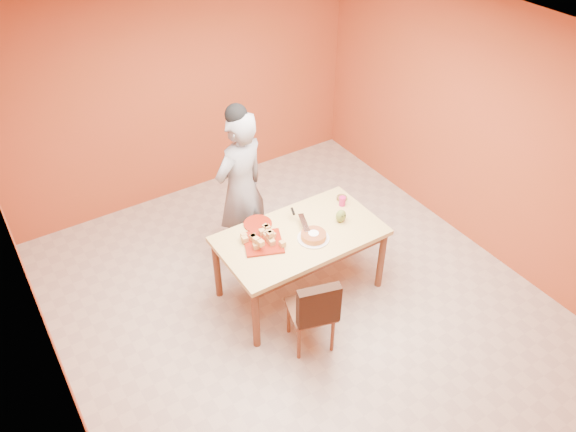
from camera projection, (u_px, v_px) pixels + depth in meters
floor at (298, 302)px, 5.76m from camera, size 5.00×5.00×0.00m
ceiling at (302, 46)px, 4.10m from camera, size 5.00×5.00×0.00m
wall_back at (183, 91)px, 6.59m from camera, size 4.50×0.00×4.50m
wall_left at (35, 295)px, 3.97m from camera, size 0.00×5.00×5.00m
wall_right at (478, 128)px, 5.89m from camera, size 0.00×5.00×5.00m
dining_table at (300, 241)px, 5.50m from camera, size 1.60×0.90×0.76m
dining_chair at (312, 309)px, 5.08m from camera, size 0.51×0.56×0.88m
pastry_pile at (263, 238)px, 5.28m from camera, size 0.32×0.32×0.11m
person at (241, 189)px, 5.82m from camera, size 0.74×0.59×1.77m
pastry_platter at (263, 243)px, 5.32m from camera, size 0.47×0.47×0.02m
red_dinner_plate at (258, 224)px, 5.55m from camera, size 0.34×0.34×0.02m
white_cake_plate at (313, 238)px, 5.38m from camera, size 0.34×0.34×0.01m
sponge_cake at (313, 236)px, 5.36m from camera, size 0.30×0.30×0.06m
cake_server at (304, 223)px, 5.46m from camera, size 0.15×0.29×0.01m
egg_ornament at (341, 216)px, 5.55m from camera, size 0.12×0.10×0.14m
magenta_glass at (342, 201)px, 5.78m from camera, size 0.08×0.08×0.10m
checker_tin at (342, 198)px, 5.88m from camera, size 0.13×0.13×0.03m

